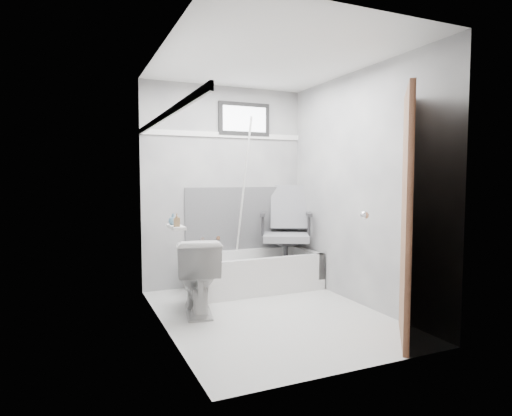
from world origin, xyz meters
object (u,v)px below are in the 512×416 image
office_chair (286,230)px  door (461,218)px  soap_bottle_a (177,220)px  bathtub (254,271)px  soap_bottle_b (173,219)px  toilet (197,276)px

office_chair → door: bearing=-55.6°
door → soap_bottle_a: bearing=150.6°
bathtub → soap_bottle_a: size_ratio=13.99×
bathtub → soap_bottle_a: bearing=-136.0°
bathtub → soap_bottle_b: (-1.17, -0.99, 0.75)m
office_chair → toilet: (-1.28, -0.61, -0.31)m
bathtub → door: size_ratio=0.75×
bathtub → soap_bottle_b: 1.71m
soap_bottle_b → door: bearing=-32.5°
office_chair → soap_bottle_a: bearing=-117.7°
office_chair → soap_bottle_b: bearing=-121.1°
bathtub → toilet: bearing=-145.9°
toilet → soap_bottle_a: bearing=70.9°
office_chair → soap_bottle_b: office_chair is taller
toilet → soap_bottle_b: size_ratio=7.44×
bathtub → office_chair: office_chair is taller
soap_bottle_b → office_chair: bearing=32.5°
office_chair → toilet: office_chair is taller
door → soap_bottle_a: (-1.92, 1.08, -0.03)m
bathtub → toilet: size_ratio=2.04×
door → soap_bottle_a: door is taller
door → toilet: bearing=134.4°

